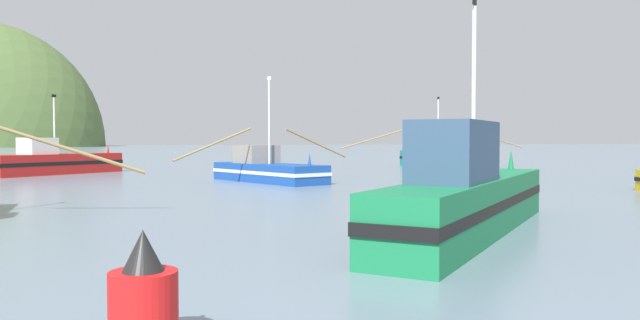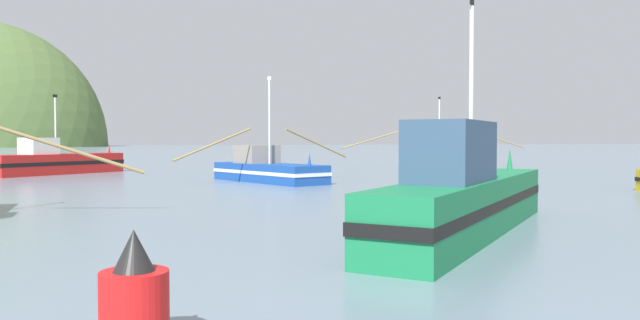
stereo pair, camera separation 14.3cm
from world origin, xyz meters
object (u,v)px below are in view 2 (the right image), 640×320
(fishing_boat_blue, at_px, (267,169))
(fishing_boat_green, at_px, (467,197))
(fishing_boat_red, at_px, (56,162))
(fishing_boat_teal, at_px, (437,157))
(channel_buoy, at_px, (134,300))

(fishing_boat_blue, height_order, fishing_boat_green, fishing_boat_green)
(fishing_boat_blue, bearing_deg, fishing_boat_red, -155.24)
(fishing_boat_teal, bearing_deg, fishing_boat_blue, -57.23)
(fishing_boat_teal, bearing_deg, fishing_boat_green, -29.67)
(fishing_boat_blue, distance_m, fishing_boat_green, 21.37)
(fishing_boat_teal, height_order, fishing_boat_red, fishing_boat_teal)
(fishing_boat_blue, distance_m, fishing_boat_teal, 22.49)
(fishing_boat_blue, xyz_separation_m, fishing_boat_green, (0.74, -21.35, 0.27))
(fishing_boat_green, bearing_deg, channel_buoy, 173.11)
(fishing_boat_blue, height_order, channel_buoy, fishing_boat_blue)
(channel_buoy, bearing_deg, fishing_boat_green, 37.48)
(channel_buoy, bearing_deg, fishing_boat_blue, 74.62)
(fishing_boat_green, xyz_separation_m, fishing_boat_teal, (17.63, 34.33, -0.07))
(fishing_boat_teal, bearing_deg, channel_buoy, -35.03)
(fishing_boat_blue, bearing_deg, fishing_boat_teal, 103.36)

